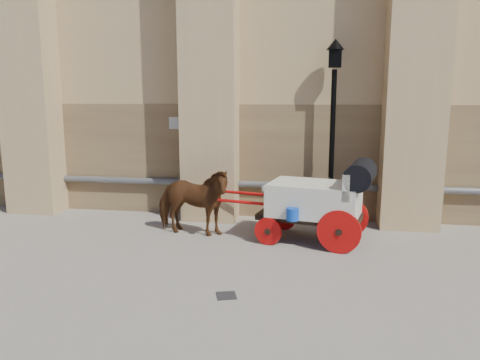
# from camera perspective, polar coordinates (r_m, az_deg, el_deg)

# --- Properties ---
(ground) EXTENTS (90.00, 90.00, 0.00)m
(ground) POSITION_cam_1_polar(r_m,az_deg,el_deg) (8.99, -2.41, -10.85)
(ground) COLOR gray
(ground) RESTS_ON ground
(horse) EXTENTS (2.01, 1.13, 1.61)m
(horse) POSITION_cam_1_polar(r_m,az_deg,el_deg) (10.94, -5.85, -2.60)
(horse) COLOR #562F15
(horse) RESTS_ON ground
(carriage) EXTENTS (4.42, 1.99, 1.87)m
(carriage) POSITION_cam_1_polar(r_m,az_deg,el_deg) (10.47, 9.83, -2.15)
(carriage) COLOR black
(carriage) RESTS_ON ground
(street_lamp) EXTENTS (0.43, 0.43, 4.57)m
(street_lamp) POSITION_cam_1_polar(r_m,az_deg,el_deg) (11.82, 11.21, 6.25)
(street_lamp) COLOR black
(street_lamp) RESTS_ON ground
(drain_grate_near) EXTENTS (0.40, 0.40, 0.01)m
(drain_grate_near) POSITION_cam_1_polar(r_m,az_deg,el_deg) (7.90, -1.67, -13.90)
(drain_grate_near) COLOR black
(drain_grate_near) RESTS_ON ground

